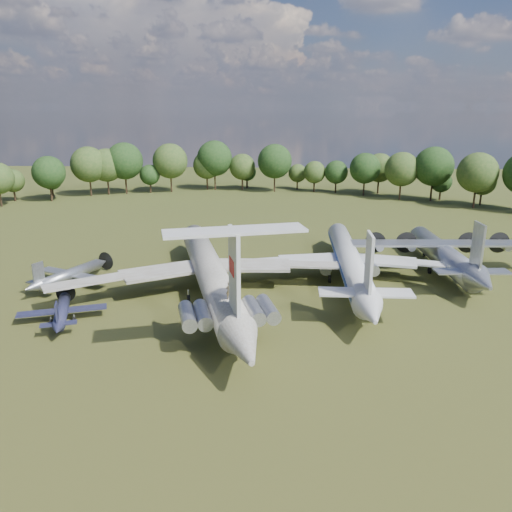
# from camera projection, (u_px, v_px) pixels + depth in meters

# --- Properties ---
(ground) EXTENTS (300.00, 300.00, 0.00)m
(ground) POSITION_uv_depth(u_px,v_px,m) (216.00, 287.00, 72.56)
(ground) COLOR #2B4216
(ground) RESTS_ON ground
(il62_airliner) EXTENTS (57.09, 65.95, 5.51)m
(il62_airliner) POSITION_uv_depth(u_px,v_px,m) (210.00, 277.00, 68.27)
(il62_airliner) COLOR #B4B4AF
(il62_airliner) RESTS_ON ground
(tu104_jet) EXTENTS (36.52, 48.64, 4.86)m
(tu104_jet) POSITION_uv_depth(u_px,v_px,m) (349.00, 265.00, 74.46)
(tu104_jet) COLOR silver
(tu104_jet) RESTS_ON ground
(an12_transport) EXTENTS (32.97, 36.42, 4.57)m
(an12_transport) POSITION_uv_depth(u_px,v_px,m) (443.00, 258.00, 78.60)
(an12_transport) COLOR #ADB1B6
(an12_transport) RESTS_ON ground
(small_prop_west) EXTENTS (14.52, 16.85, 2.08)m
(small_prop_west) POSITION_uv_depth(u_px,v_px,m) (62.00, 313.00, 60.59)
(small_prop_west) COLOR black
(small_prop_west) RESTS_ON ground
(small_prop_northwest) EXTENTS (17.98, 20.36, 2.47)m
(small_prop_northwest) POSITION_uv_depth(u_px,v_px,m) (70.00, 277.00, 73.02)
(small_prop_northwest) COLOR #A5A8AD
(small_prop_northwest) RESTS_ON ground
(person_on_il62) EXTENTS (0.84, 0.78, 1.92)m
(person_on_il62) POSITION_uv_depth(u_px,v_px,m) (229.00, 291.00, 52.79)
(person_on_il62) COLOR #9A804E
(person_on_il62) RESTS_ON il62_airliner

